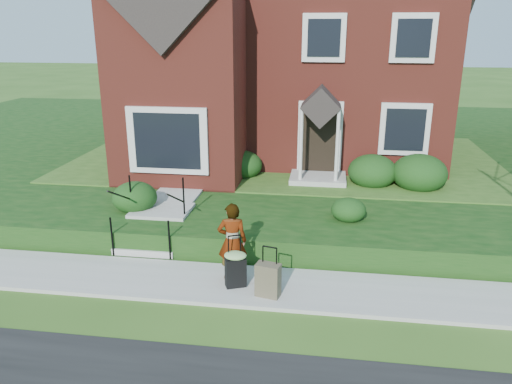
% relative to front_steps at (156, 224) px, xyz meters
% --- Properties ---
extents(ground, '(120.00, 120.00, 0.00)m').
position_rel_front_steps_xyz_m(ground, '(2.50, -1.84, -0.47)').
color(ground, '#2D5119').
rests_on(ground, ground).
extents(sidewalk, '(60.00, 1.60, 0.08)m').
position_rel_front_steps_xyz_m(sidewalk, '(2.50, -1.84, -0.43)').
color(sidewalk, '#9E9B93').
rests_on(sidewalk, ground).
extents(terrace, '(44.00, 20.00, 0.60)m').
position_rel_front_steps_xyz_m(terrace, '(6.50, 9.06, -0.17)').
color(terrace, '#0E330E').
rests_on(terrace, ground).
extents(walkway, '(1.20, 6.00, 0.06)m').
position_rel_front_steps_xyz_m(walkway, '(0.00, 3.16, 0.16)').
color(walkway, '#9E9B93').
rests_on(walkway, terrace).
extents(main_house, '(10.40, 10.20, 9.40)m').
position_rel_front_steps_xyz_m(main_house, '(2.29, 7.76, 4.79)').
color(main_house, maroon).
rests_on(main_house, terrace).
extents(front_steps, '(1.40, 2.02, 1.50)m').
position_rel_front_steps_xyz_m(front_steps, '(0.00, 0.00, 0.00)').
color(front_steps, '#9E9B93').
rests_on(front_steps, ground).
extents(foundation_shrubs, '(9.50, 4.41, 1.11)m').
position_rel_front_steps_xyz_m(foundation_shrubs, '(2.50, 3.11, 0.62)').
color(foundation_shrubs, '#123710').
rests_on(foundation_shrubs, terrace).
extents(woman, '(0.64, 0.47, 1.59)m').
position_rel_front_steps_xyz_m(woman, '(2.15, -1.62, 0.40)').
color(woman, '#999999').
rests_on(woman, sidewalk).
extents(suitcase_black, '(0.54, 0.50, 1.05)m').
position_rel_front_steps_xyz_m(suitcase_black, '(2.28, -1.95, 0.01)').
color(suitcase_black, black).
rests_on(suitcase_black, sidewalk).
extents(suitcase_olive, '(0.50, 0.35, 0.98)m').
position_rel_front_steps_xyz_m(suitcase_olive, '(2.94, -2.22, -0.07)').
color(suitcase_olive, brown).
rests_on(suitcase_olive, sidewalk).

